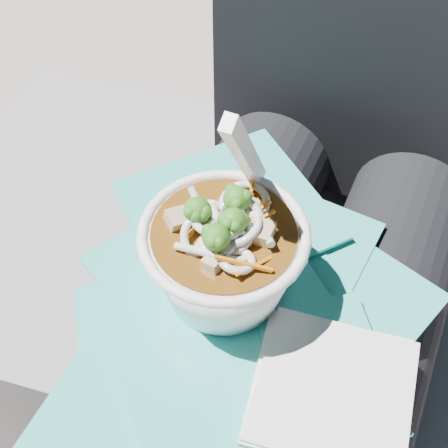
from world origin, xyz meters
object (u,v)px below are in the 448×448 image
at_px(udon_bowl, 225,252).
at_px(plastic_bag, 233,307).
at_px(stone_ledge, 298,345).
at_px(person_body, 308,242).
at_px(lap, 274,329).

bearing_deg(udon_bowl, plastic_bag, -39.46).
distance_m(stone_ledge, udon_bowl, 0.46).
distance_m(stone_ledge, person_body, 0.32).
distance_m(plastic_bag, udon_bowl, 0.06).
xyz_separation_m(stone_ledge, udon_bowl, (-0.04, -0.18, 0.42)).
height_order(plastic_bag, udon_bowl, udon_bowl).
bearing_deg(udon_bowl, person_body, 70.55).
bearing_deg(lap, udon_bowl, -146.93).
bearing_deg(person_body, udon_bowl, -109.45).
relative_size(stone_ledge, lap, 2.08).
bearing_deg(stone_ledge, person_body, -90.00).
bearing_deg(udon_bowl, lap, 33.07).
relative_size(stone_ledge, udon_bowl, 5.24).
bearing_deg(stone_ledge, plastic_bag, -98.69).
relative_size(lap, plastic_bag, 1.14).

